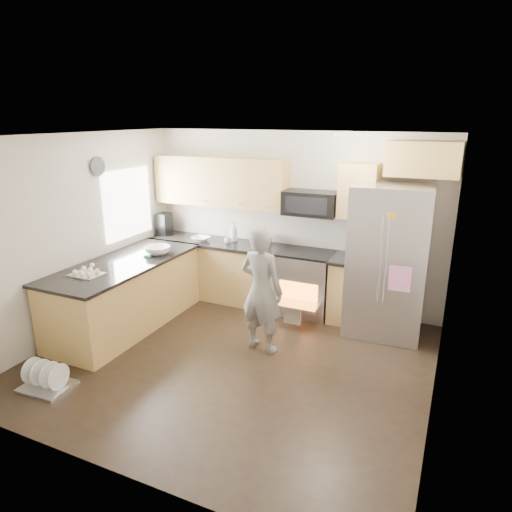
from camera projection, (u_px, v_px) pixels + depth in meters
The scene contains 8 objects.
ground at pixel (232, 360), 5.47m from camera, with size 4.50×4.50×0.00m, color black.
room_shell at pixel (227, 223), 5.00m from camera, with size 4.54×4.04×2.62m.
back_cabinet_run at pixel (249, 242), 6.94m from camera, with size 4.45×0.64×2.50m.
peninsula at pixel (126, 294), 6.24m from camera, with size 0.96×2.36×1.04m.
stove_range at pixel (306, 269), 6.60m from camera, with size 0.76×0.97×1.79m.
refrigerator at pixel (387, 262), 5.90m from camera, with size 1.02×0.81×1.99m.
person at pixel (262, 290), 5.51m from camera, with size 0.57×0.38×1.57m, color gray.
dish_rack at pixel (47, 381), 4.88m from camera, with size 0.53×0.44×0.32m.
Camera 1 is at (2.28, -4.30, 2.81)m, focal length 32.00 mm.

